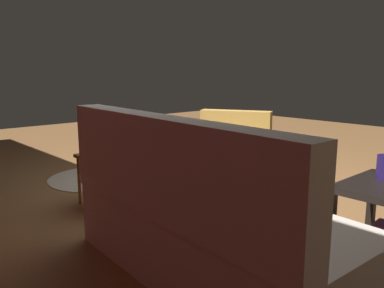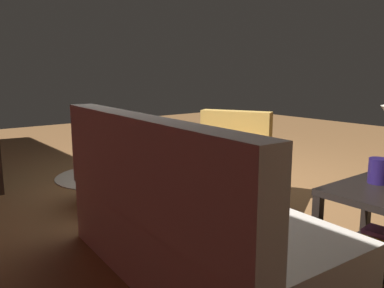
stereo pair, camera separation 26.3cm
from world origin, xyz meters
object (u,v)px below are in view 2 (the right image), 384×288
(laptop_desk, at_px, (110,160))
(book_stack_hamper, at_px, (212,132))
(small_vase, at_px, (378,171))
(pet_bowl_teal, at_px, (133,147))
(laptop, at_px, (106,150))
(pet_bowl_steel, at_px, (143,150))
(couch, at_px, (187,225))
(armchair, at_px, (228,169))
(tv_remote, at_px, (212,136))
(wicker_hamper, at_px, (213,159))
(ottoman, at_px, (198,141))
(yellow_mug, at_px, (215,121))

(laptop_desk, relative_size, book_stack_hamper, 2.30)
(small_vase, xyz_separation_m, pet_bowl_teal, (4.34, -0.73, -0.60))
(small_vase, xyz_separation_m, laptop_desk, (2.11, 0.77, -0.21))
(laptop, xyz_separation_m, book_stack_hamper, (0.06, -1.35, 0.02))
(small_vase, height_order, pet_bowl_steel, small_vase)
(laptop, height_order, book_stack_hamper, laptop)
(pet_bowl_steel, height_order, pet_bowl_teal, same)
(couch, bearing_deg, armchair, -54.18)
(pet_bowl_teal, bearing_deg, small_vase, 170.39)
(armchair, height_order, laptop_desk, armchair)
(armchair, distance_m, laptop, 1.12)
(small_vase, relative_size, tv_remote, 0.98)
(book_stack_hamper, bearing_deg, tv_remote, -41.45)
(wicker_hamper, distance_m, pet_bowl_steel, 1.91)
(small_vase, height_order, laptop_desk, small_vase)
(small_vase, bearing_deg, laptop, 20.96)
(small_vase, bearing_deg, wicker_hamper, -14.00)
(laptop, relative_size, wicker_hamper, 0.69)
(wicker_hamper, relative_size, tv_remote, 3.00)
(book_stack_hamper, bearing_deg, couch, 135.05)
(pet_bowl_steel, bearing_deg, tv_remote, 175.98)
(laptop_desk, distance_m, pet_bowl_steel, 2.49)
(small_vase, relative_size, laptop_desk, 0.28)
(laptop_desk, distance_m, wicker_hamper, 1.32)
(armchair, xyz_separation_m, wicker_hamper, (0.80, -0.53, -0.12))
(laptop, bearing_deg, armchair, -132.34)
(book_stack_hamper, height_order, ottoman, book_stack_hamper)
(laptop, height_order, tv_remote, laptop)
(ottoman, distance_m, pet_bowl_steel, 1.22)
(couch, bearing_deg, yellow_mug, -45.58)
(ottoman, bearing_deg, yellow_mug, 154.44)
(tv_remote, bearing_deg, laptop, 100.38)
(ottoman, xyz_separation_m, pet_bowl_teal, (1.45, 0.17, -0.29))
(laptop_desk, bearing_deg, wicker_hamper, -87.65)
(ottoman, bearing_deg, small_vase, 162.50)
(wicker_hamper, distance_m, yellow_mug, 0.43)
(pet_bowl_teal, bearing_deg, laptop_desk, 145.98)
(armchair, height_order, ottoman, armchair)
(laptop_desk, relative_size, pet_bowl_teal, 2.80)
(small_vase, bearing_deg, ottoman, -17.50)
(armchair, height_order, laptop, armchair)
(small_vase, xyz_separation_m, book_stack_hamper, (2.18, -0.54, -0.08))
(ottoman, bearing_deg, laptop_desk, 114.68)
(laptop_desk, relative_size, pet_bowl_steel, 2.80)
(wicker_hamper, relative_size, pet_bowl_steel, 2.40)
(wicker_hamper, xyz_separation_m, pet_bowl_steel, (1.89, -0.21, -0.22))
(laptop, xyz_separation_m, wicker_hamper, (0.06, -1.35, -0.29))
(couch, height_order, armchair, couch)
(laptop_desk, xyz_separation_m, pet_bowl_teal, (2.23, -1.50, -0.40))
(pet_bowl_teal, bearing_deg, laptop, 145.28)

